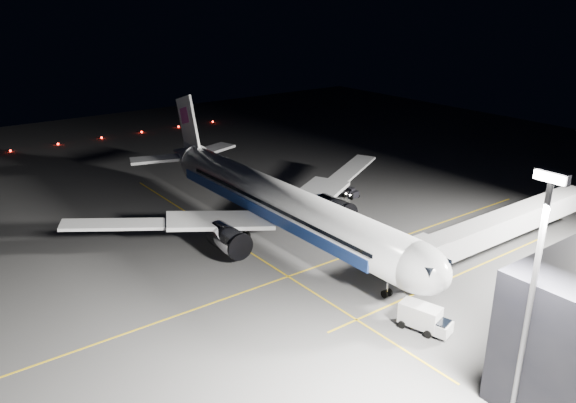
{
  "coord_description": "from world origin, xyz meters",
  "views": [
    {
      "loc": [
        58.4,
        -42.06,
        31.87
      ],
      "look_at": [
        2.02,
        -0.08,
        6.0
      ],
      "focal_mm": 35.0,
      "sensor_mm": 36.0,
      "label": 1
    }
  ],
  "objects_px": {
    "safety_cone_b": "(329,243)",
    "floodlight_mast_south": "(534,281)",
    "service_truck": "(424,318)",
    "airliner": "(275,201)",
    "safety_cone_c": "(270,213)",
    "jet_bridge": "(498,226)",
    "baggage_tug": "(351,193)",
    "safety_cone_a": "(319,221)"
  },
  "relations": [
    {
      "from": "jet_bridge",
      "to": "safety_cone_a",
      "type": "distance_m",
      "value": 25.51
    },
    {
      "from": "safety_cone_a",
      "to": "floodlight_mast_south",
      "type": "bearing_deg",
      "value": -18.86
    },
    {
      "from": "airliner",
      "to": "floodlight_mast_south",
      "type": "xyz_separation_m",
      "value": [
        41.08,
        -6.01,
        7.21
      ]
    },
    {
      "from": "baggage_tug",
      "to": "safety_cone_b",
      "type": "xyz_separation_m",
      "value": [
        12.31,
        -15.34,
        -0.46
      ]
    },
    {
      "from": "service_truck",
      "to": "baggage_tug",
      "type": "bearing_deg",
      "value": 132.59
    },
    {
      "from": "airliner",
      "to": "floodlight_mast_south",
      "type": "distance_m",
      "value": 42.13
    },
    {
      "from": "floodlight_mast_south",
      "to": "safety_cone_b",
      "type": "xyz_separation_m",
      "value": [
        -34.0,
        10.01,
        -12.06
      ]
    },
    {
      "from": "baggage_tug",
      "to": "safety_cone_c",
      "type": "relative_size",
      "value": 4.16
    },
    {
      "from": "jet_bridge",
      "to": "safety_cone_a",
      "type": "bearing_deg",
      "value": -156.45
    },
    {
      "from": "baggage_tug",
      "to": "safety_cone_b",
      "type": "bearing_deg",
      "value": -55.21
    },
    {
      "from": "service_truck",
      "to": "safety_cone_a",
      "type": "height_order",
      "value": "service_truck"
    },
    {
      "from": "service_truck",
      "to": "safety_cone_b",
      "type": "bearing_deg",
      "value": 149.42
    },
    {
      "from": "airliner",
      "to": "baggage_tug",
      "type": "distance_m",
      "value": 20.51
    },
    {
      "from": "floodlight_mast_south",
      "to": "service_truck",
      "type": "distance_m",
      "value": 17.17
    },
    {
      "from": "service_truck",
      "to": "safety_cone_c",
      "type": "bearing_deg",
      "value": 155.33
    },
    {
      "from": "safety_cone_a",
      "to": "airliner",
      "type": "bearing_deg",
      "value": -90.19
    },
    {
      "from": "baggage_tug",
      "to": "safety_cone_a",
      "type": "height_order",
      "value": "baggage_tug"
    },
    {
      "from": "airliner",
      "to": "baggage_tug",
      "type": "height_order",
      "value": "airliner"
    },
    {
      "from": "service_truck",
      "to": "airliner",
      "type": "bearing_deg",
      "value": 160.99
    },
    {
      "from": "jet_bridge",
      "to": "safety_cone_a",
      "type": "xyz_separation_m",
      "value": [
        -23.05,
        -10.04,
        -4.3
      ]
    },
    {
      "from": "floodlight_mast_south",
      "to": "baggage_tug",
      "type": "distance_m",
      "value": 54.06
    },
    {
      "from": "safety_cone_a",
      "to": "safety_cone_b",
      "type": "height_order",
      "value": "safety_cone_b"
    },
    {
      "from": "safety_cone_c",
      "to": "service_truck",
      "type": "bearing_deg",
      "value": -9.41
    },
    {
      "from": "jet_bridge",
      "to": "safety_cone_b",
      "type": "height_order",
      "value": "jet_bridge"
    },
    {
      "from": "safety_cone_a",
      "to": "safety_cone_b",
      "type": "xyz_separation_m",
      "value": [
        7.05,
        -4.01,
        0.03
      ]
    },
    {
      "from": "airliner",
      "to": "jet_bridge",
      "type": "height_order",
      "value": "airliner"
    },
    {
      "from": "safety_cone_b",
      "to": "safety_cone_c",
      "type": "distance_m",
      "value": 14.0
    },
    {
      "from": "airliner",
      "to": "safety_cone_c",
      "type": "height_order",
      "value": "airliner"
    },
    {
      "from": "floodlight_mast_south",
      "to": "safety_cone_a",
      "type": "relative_size",
      "value": 36.16
    },
    {
      "from": "floodlight_mast_south",
      "to": "jet_bridge",
      "type": "bearing_deg",
      "value": 126.79
    },
    {
      "from": "jet_bridge",
      "to": "service_truck",
      "type": "height_order",
      "value": "jet_bridge"
    },
    {
      "from": "safety_cone_c",
      "to": "airliner",
      "type": "bearing_deg",
      "value": -30.01
    },
    {
      "from": "airliner",
      "to": "service_truck",
      "type": "xyz_separation_m",
      "value": [
        28.5,
        -1.87,
        -3.73
      ]
    },
    {
      "from": "airliner",
      "to": "jet_bridge",
      "type": "relative_size",
      "value": 1.79
    },
    {
      "from": "jet_bridge",
      "to": "safety_cone_c",
      "type": "height_order",
      "value": "jet_bridge"
    },
    {
      "from": "jet_bridge",
      "to": "safety_cone_c",
      "type": "xyz_separation_m",
      "value": [
        -30.0,
        -14.06,
        -4.29
      ]
    },
    {
      "from": "jet_bridge",
      "to": "safety_cone_a",
      "type": "height_order",
      "value": "jet_bridge"
    },
    {
      "from": "safety_cone_a",
      "to": "safety_cone_b",
      "type": "bearing_deg",
      "value": -29.65
    },
    {
      "from": "airliner",
      "to": "service_truck",
      "type": "bearing_deg",
      "value": -3.75
    },
    {
      "from": "jet_bridge",
      "to": "safety_cone_c",
      "type": "relative_size",
      "value": 58.88
    },
    {
      "from": "safety_cone_b",
      "to": "floodlight_mast_south",
      "type": "bearing_deg",
      "value": -16.41
    },
    {
      "from": "airliner",
      "to": "safety_cone_c",
      "type": "distance_m",
      "value": 9.36
    }
  ]
}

